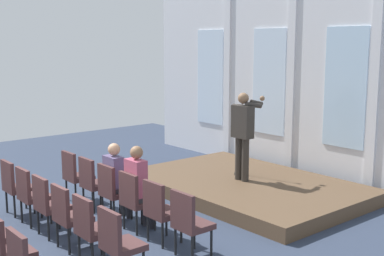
{
  "coord_description": "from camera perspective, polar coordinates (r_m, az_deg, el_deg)",
  "views": [
    {
      "loc": [
        6.75,
        -2.47,
        2.91
      ],
      "look_at": [
        -0.02,
        3.2,
        1.43
      ],
      "focal_mm": 48.1,
      "sensor_mm": 36.0,
      "label": 1
    }
  ],
  "objects": [
    {
      "name": "ground_plane",
      "position": [
        7.76,
        -18.86,
        -13.04
      ],
      "size": [
        16.47,
        16.47,
        0.0
      ],
      "primitive_type": "plane",
      "color": "#2D384C"
    },
    {
      "name": "mic_stand",
      "position": [
        10.43,
        5.49,
        -3.36
      ],
      "size": [
        0.28,
        0.28,
        1.55
      ],
      "color": "black",
      "rests_on": "stage_platform"
    },
    {
      "name": "chair_r2_c4",
      "position": [
        6.55,
        -19.92,
        -12.34
      ],
      "size": [
        0.46,
        0.44,
        0.94
      ],
      "color": "black",
      "rests_on": "ground"
    },
    {
      "name": "chair_r0_c1",
      "position": [
        9.13,
        -10.96,
        -5.72
      ],
      "size": [
        0.46,
        0.44,
        0.94
      ],
      "color": "black",
      "rests_on": "ground"
    },
    {
      "name": "chair_r0_c0",
      "position": [
        9.69,
        -12.86,
        -4.89
      ],
      "size": [
        0.46,
        0.44,
        0.94
      ],
      "color": "black",
      "rests_on": "ground"
    },
    {
      "name": "chair_r0_c3",
      "position": [
        8.05,
        -6.36,
        -7.69
      ],
      "size": [
        0.46,
        0.44,
        0.94
      ],
      "color": "black",
      "rests_on": "ground"
    },
    {
      "name": "chair_r1_c0",
      "position": [
        9.26,
        -19.06,
        -5.86
      ],
      "size": [
        0.46,
        0.44,
        0.94
      ],
      "color": "black",
      "rests_on": "ground"
    },
    {
      "name": "chair_r0_c4",
      "position": [
        7.54,
        -3.56,
        -8.86
      ],
      "size": [
        0.46,
        0.44,
        0.94
      ],
      "color": "black",
      "rests_on": "ground"
    },
    {
      "name": "speaker",
      "position": [
        9.9,
        5.68,
        -0.19
      ],
      "size": [
        0.51,
        0.69,
        1.71
      ],
      "color": "#332D28",
      "rests_on": "stage_platform"
    },
    {
      "name": "chair_r1_c3",
      "position": [
        7.52,
        -13.57,
        -9.15
      ],
      "size": [
        0.46,
        0.44,
        0.94
      ],
      "color": "black",
      "rests_on": "ground"
    },
    {
      "name": "chair_r1_c2",
      "position": [
        8.09,
        -15.67,
        -7.91
      ],
      "size": [
        0.46,
        0.44,
        0.94
      ],
      "color": "black",
      "rests_on": "ground"
    },
    {
      "name": "chair_r0_c2",
      "position": [
        8.58,
        -8.81,
        -6.65
      ],
      "size": [
        0.46,
        0.44,
        0.94
      ],
      "color": "black",
      "rests_on": "ground"
    },
    {
      "name": "chair_r1_c1",
      "position": [
        8.67,
        -17.48,
        -6.82
      ],
      "size": [
        0.46,
        0.44,
        0.94
      ],
      "color": "black",
      "rests_on": "ground"
    },
    {
      "name": "chair_r1_c5",
      "position": [
        6.44,
        -8.22,
        -12.23
      ],
      "size": [
        0.46,
        0.44,
        0.94
      ],
      "color": "black",
      "rests_on": "ground"
    },
    {
      "name": "audience_r0_c2",
      "position": [
        8.58,
        -8.36,
        -5.4
      ],
      "size": [
        0.36,
        0.39,
        1.28
      ],
      "color": "#2D2D33",
      "rests_on": "ground"
    },
    {
      "name": "chair_r1_c4",
      "position": [
        6.97,
        -11.12,
        -10.58
      ],
      "size": [
        0.46,
        0.44,
        0.94
      ],
      "color": "black",
      "rests_on": "ground"
    },
    {
      "name": "audience_r0_c3",
      "position": [
        8.03,
        -5.91,
        -6.16
      ],
      "size": [
        0.36,
        0.39,
        1.34
      ],
      "color": "#2D2D33",
      "rests_on": "ground"
    },
    {
      "name": "stage_platform",
      "position": [
        10.14,
        6.02,
        -6.44
      ],
      "size": [
        4.42,
        2.94,
        0.25
      ],
      "primitive_type": "cube",
      "color": "brown",
      "rests_on": "ground"
    },
    {
      "name": "chair_r0_c5",
      "position": [
        7.05,
        -0.34,
        -10.17
      ],
      "size": [
        0.46,
        0.44,
        0.94
      ],
      "color": "black",
      "rests_on": "ground"
    },
    {
      "name": "rear_partition",
      "position": [
        11.1,
        12.68,
        4.9
      ],
      "size": [
        9.86,
        0.14,
        4.12
      ],
      "color": "silver",
      "rests_on": "ground"
    }
  ]
}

